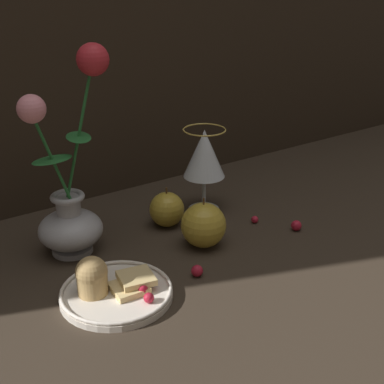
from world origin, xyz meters
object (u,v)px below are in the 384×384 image
vase (70,200)px  wine_glass (204,156)px  plate_with_pastries (112,288)px  apple_beside_vase (167,209)px  apple_near_glass (203,225)px

vase → wine_glass: vase is taller
plate_with_pastries → apple_beside_vase: apple_beside_vase is taller
vase → wine_glass: 0.29m
plate_with_pastries → apple_beside_vase: bearing=38.7°
plate_with_pastries → apple_near_glass: apple_near_glass is taller
plate_with_pastries → apple_near_glass: size_ratio=1.85×
plate_with_pastries → vase: bearing=86.4°
plate_with_pastries → apple_beside_vase: (0.20, 0.16, 0.02)m
vase → apple_near_glass: (0.20, -0.11, -0.06)m
wine_glass → apple_beside_vase: wine_glass is taller
apple_near_glass → vase: bearing=150.5°
wine_glass → apple_near_glass: (-0.09, -0.12, -0.08)m
wine_glass → apple_beside_vase: bearing=-169.9°
plate_with_pastries → wine_glass: wine_glass is taller
apple_beside_vase → apple_near_glass: (0.01, -0.11, 0.01)m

